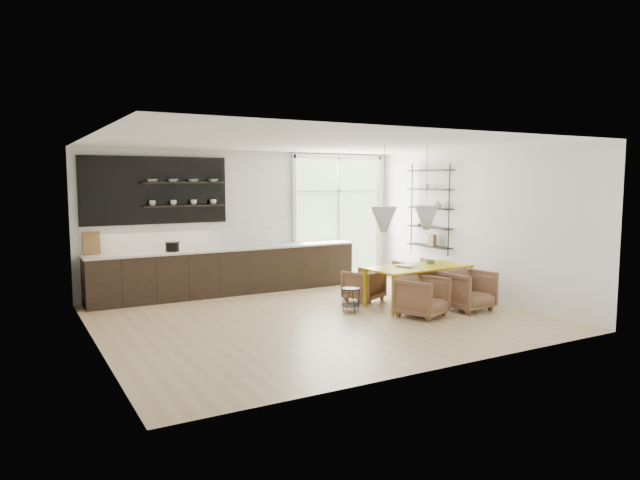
{
  "coord_description": "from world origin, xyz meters",
  "views": [
    {
      "loc": [
        -4.58,
        -8.18,
        2.3
      ],
      "look_at": [
        0.36,
        0.6,
        1.24
      ],
      "focal_mm": 32.0,
      "sensor_mm": 36.0,
      "label": 1
    }
  ],
  "objects": [
    {
      "name": "room",
      "position": [
        0.58,
        1.1,
        1.46
      ],
      "size": [
        7.02,
        6.01,
        2.91
      ],
      "color": "#D0B287",
      "rests_on": "ground"
    },
    {
      "name": "kitchen_run",
      "position": [
        -0.69,
        2.69,
        0.6
      ],
      "size": [
        5.54,
        0.69,
        2.75
      ],
      "color": "black",
      "rests_on": "ground"
    },
    {
      "name": "right_shelving",
      "position": [
        3.36,
        1.17,
        1.65
      ],
      "size": [
        0.26,
        1.22,
        1.9
      ],
      "color": "black",
      "rests_on": "ground"
    },
    {
      "name": "dining_table",
      "position": [
        2.1,
        -0.03,
        0.67
      ],
      "size": [
        2.0,
        0.98,
        0.72
      ],
      "rotation": [
        0.0,
        0.0,
        0.05
      ],
      "color": "#B29806",
      "rests_on": "ground"
    },
    {
      "name": "armchair_back_left",
      "position": [
        1.42,
        0.78,
        0.3
      ],
      "size": [
        0.86,
        0.87,
        0.6
      ],
      "primitive_type": "imported",
      "rotation": [
        0.0,
        0.0,
        3.57
      ],
      "color": "brown",
      "rests_on": "ground"
    },
    {
      "name": "armchair_back_right",
      "position": [
        2.63,
        0.63,
        0.36
      ],
      "size": [
        0.77,
        0.79,
        0.72
      ],
      "primitive_type": "imported",
      "rotation": [
        0.0,
        0.0,
        3.14
      ],
      "color": "brown",
      "rests_on": "ground"
    },
    {
      "name": "armchair_front_left",
      "position": [
        1.56,
        -0.79,
        0.34
      ],
      "size": [
        0.95,
        0.96,
        0.68
      ],
      "primitive_type": "imported",
      "rotation": [
        0.0,
        0.0,
        0.39
      ],
      "color": "brown",
      "rests_on": "ground"
    },
    {
      "name": "armchair_front_right",
      "position": [
        2.57,
        -0.8,
        0.35
      ],
      "size": [
        0.83,
        0.85,
        0.71
      ],
      "primitive_type": "imported",
      "rotation": [
        0.0,
        0.0,
        0.1
      ],
      "color": "brown",
      "rests_on": "ground"
    },
    {
      "name": "wire_stool",
      "position": [
        0.7,
        0.11,
        0.27
      ],
      "size": [
        0.33,
        0.33,
        0.42
      ],
      "rotation": [
        0.0,
        0.0,
        -0.23
      ],
      "color": "black",
      "rests_on": "ground"
    },
    {
      "name": "table_book",
      "position": [
        1.75,
        0.03,
        0.73
      ],
      "size": [
        0.34,
        0.39,
        0.03
      ],
      "primitive_type": "imported",
      "rotation": [
        0.0,
        0.0,
        0.32
      ],
      "color": "white",
      "rests_on": "dining_table"
    },
    {
      "name": "table_bowl",
      "position": [
        2.54,
        0.19,
        0.75
      ],
      "size": [
        0.23,
        0.23,
        0.06
      ],
      "primitive_type": "imported",
      "rotation": [
        0.0,
        0.0,
        0.21
      ],
      "color": "#4B7952",
      "rests_on": "dining_table"
    }
  ]
}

